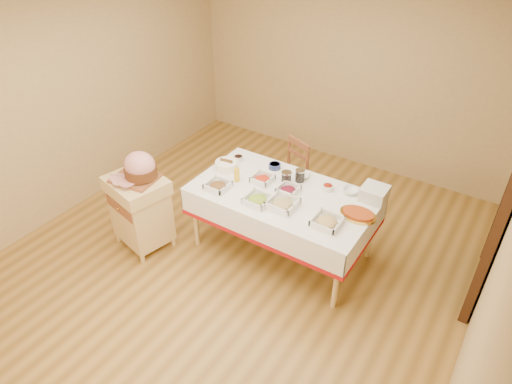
% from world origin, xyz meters
% --- Properties ---
extents(room_shell, '(5.00, 5.00, 5.00)m').
position_xyz_m(room_shell, '(0.00, 0.00, 1.30)').
color(room_shell, olive).
rests_on(room_shell, ground).
extents(doorway, '(0.09, 1.10, 2.20)m').
position_xyz_m(doorway, '(2.20, 0.90, 1.11)').
color(doorway, black).
rests_on(doorway, ground).
extents(dining_table, '(1.82, 1.02, 0.76)m').
position_xyz_m(dining_table, '(0.30, 0.30, 0.60)').
color(dining_table, '#DFBF7B').
rests_on(dining_table, ground).
extents(butcher_cart, '(0.69, 0.61, 0.84)m').
position_xyz_m(butcher_cart, '(-1.02, -0.42, 0.48)').
color(butcher_cart, '#DFBF7B').
rests_on(butcher_cart, ground).
extents(dining_chair, '(0.49, 0.48, 0.86)m').
position_xyz_m(dining_chair, '(-0.06, 1.08, 0.44)').
color(dining_chair, brown).
rests_on(dining_chair, ground).
extents(ham_on_board, '(0.46, 0.44, 0.30)m').
position_xyz_m(ham_on_board, '(-0.97, -0.38, 0.97)').
color(ham_on_board, brown).
rests_on(ham_on_board, butcher_cart).
extents(serving_dish_a, '(0.23, 0.22, 0.10)m').
position_xyz_m(serving_dish_a, '(-0.29, 0.00, 0.79)').
color(serving_dish_a, silver).
rests_on(serving_dish_a, dining_table).
extents(serving_dish_b, '(0.24, 0.24, 0.10)m').
position_xyz_m(serving_dish_b, '(0.18, 0.02, 0.79)').
color(serving_dish_b, silver).
rests_on(serving_dish_b, dining_table).
extents(serving_dish_c, '(0.26, 0.26, 0.11)m').
position_xyz_m(serving_dish_c, '(0.41, 0.09, 0.79)').
color(serving_dish_c, silver).
rests_on(serving_dish_c, dining_table).
extents(serving_dish_d, '(0.25, 0.25, 0.09)m').
position_xyz_m(serving_dish_d, '(0.89, 0.08, 0.79)').
color(serving_dish_d, silver).
rests_on(serving_dish_d, dining_table).
extents(serving_dish_e, '(0.21, 0.20, 0.10)m').
position_xyz_m(serving_dish_e, '(0.02, 0.36, 0.79)').
color(serving_dish_e, silver).
rests_on(serving_dish_e, dining_table).
extents(serving_dish_f, '(0.21, 0.20, 0.10)m').
position_xyz_m(serving_dish_f, '(0.34, 0.33, 0.79)').
color(serving_dish_f, silver).
rests_on(serving_dish_f, dining_table).
extents(small_bowl_left, '(0.11, 0.11, 0.05)m').
position_xyz_m(small_bowl_left, '(-0.44, 0.57, 0.79)').
color(small_bowl_left, silver).
rests_on(small_bowl_left, dining_table).
extents(small_bowl_mid, '(0.13, 0.13, 0.05)m').
position_xyz_m(small_bowl_mid, '(-0.01, 0.65, 0.79)').
color(small_bowl_mid, navy).
rests_on(small_bowl_mid, dining_table).
extents(small_bowl_right, '(0.11, 0.11, 0.06)m').
position_xyz_m(small_bowl_right, '(0.65, 0.58, 0.79)').
color(small_bowl_right, silver).
rests_on(small_bowl_right, dining_table).
extents(bowl_white_imported, '(0.20, 0.20, 0.04)m').
position_xyz_m(bowl_white_imported, '(0.32, 0.66, 0.78)').
color(bowl_white_imported, silver).
rests_on(bowl_white_imported, dining_table).
extents(bowl_small_imported, '(0.21, 0.21, 0.05)m').
position_xyz_m(bowl_small_imported, '(0.87, 0.66, 0.78)').
color(bowl_small_imported, silver).
rests_on(bowl_small_imported, dining_table).
extents(preserve_jar_left, '(0.11, 0.11, 0.14)m').
position_xyz_m(preserve_jar_left, '(0.24, 0.46, 0.82)').
color(preserve_jar_left, silver).
rests_on(preserve_jar_left, dining_table).
extents(preserve_jar_right, '(0.10, 0.10, 0.13)m').
position_xyz_m(preserve_jar_right, '(0.34, 0.58, 0.82)').
color(preserve_jar_right, silver).
rests_on(preserve_jar_right, dining_table).
extents(mustard_bottle, '(0.06, 0.06, 0.18)m').
position_xyz_m(mustard_bottle, '(-0.21, 0.22, 0.84)').
color(mustard_bottle, yellow).
rests_on(mustard_bottle, dining_table).
extents(bread_basket, '(0.24, 0.24, 0.11)m').
position_xyz_m(bread_basket, '(-0.44, 0.36, 0.81)').
color(bread_basket, white).
rests_on(bread_basket, dining_table).
extents(plate_stack, '(0.25, 0.25, 0.14)m').
position_xyz_m(plate_stack, '(1.09, 0.69, 0.83)').
color(plate_stack, silver).
rests_on(plate_stack, dining_table).
extents(brass_platter, '(0.35, 0.25, 0.05)m').
position_xyz_m(brass_platter, '(1.08, 0.34, 0.78)').
color(brass_platter, gold).
rests_on(brass_platter, dining_table).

